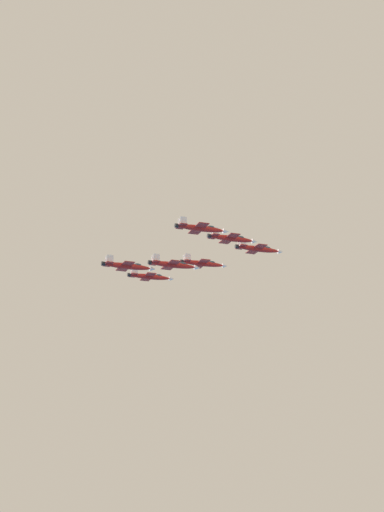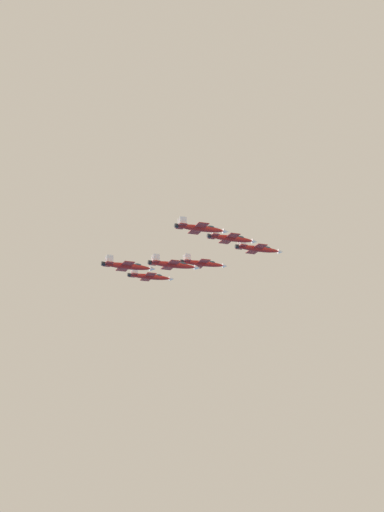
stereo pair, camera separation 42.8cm
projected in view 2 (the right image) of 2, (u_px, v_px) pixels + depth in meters
name	position (u px, v px, depth m)	size (l,w,h in m)	color
jet_lead	(258.00, 249.00, 288.14)	(18.76, 11.53, 3.94)	red
jet_left_wingman	(203.00, 263.00, 294.22)	(18.27, 11.31, 3.84)	red
jet_right_wingman	(231.00, 238.00, 270.15)	(18.14, 11.15, 3.81)	red
jet_left_outer	(150.00, 277.00, 300.40)	(18.09, 11.20, 3.80)	red
jet_right_outer	(201.00, 228.00, 251.98)	(17.90, 11.08, 3.76)	red
jet_slot_rear	(173.00, 265.00, 275.07)	(18.70, 11.49, 3.93)	red
jet_trailing	(128.00, 266.00, 269.32)	(18.78, 11.55, 3.95)	red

